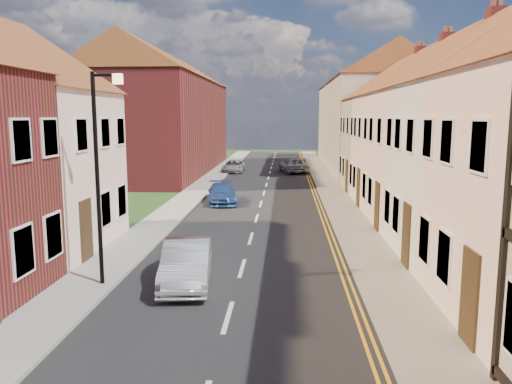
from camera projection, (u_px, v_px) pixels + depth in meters
road at (257, 219)px, 24.13m from camera, size 7.00×90.00×0.02m
pavement_left at (167, 216)px, 24.38m from camera, size 1.80×90.00×0.12m
pavement_right at (348, 219)px, 23.86m from camera, size 1.80×90.00×0.12m
cottage_r_pink at (467, 126)px, 21.82m from camera, size 8.30×6.00×9.00m
cottage_r_white_far at (431, 124)px, 27.14m from camera, size 8.30×5.20×9.00m
cottage_r_cream_far at (408, 123)px, 32.47m from camera, size 8.30×6.00×9.00m
block_right_far at (369, 112)px, 47.45m from camera, size 8.30×24.20×10.50m
block_left_far at (164, 112)px, 43.62m from camera, size 8.30×24.20×10.50m
lamppost at (100, 166)px, 13.96m from camera, size 0.88×0.15×6.00m
car_mid at (187, 263)px, 14.67m from camera, size 1.80×3.99×1.27m
car_far at (222, 193)px, 28.36m from camera, size 2.20×4.06×1.12m
car_distant at (234, 166)px, 43.98m from camera, size 1.79×3.85×1.07m
car_distant_b at (294, 166)px, 43.65m from camera, size 2.83×4.81×1.26m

